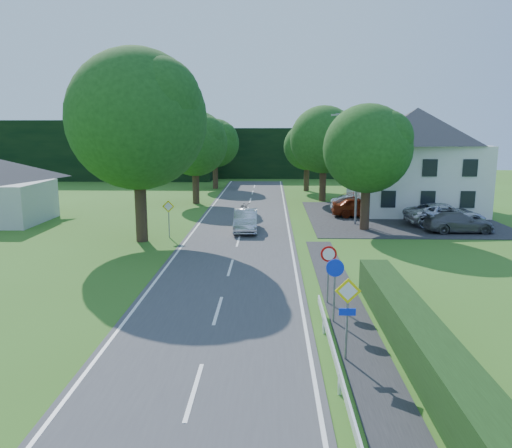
{
  "coord_description": "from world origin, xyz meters",
  "views": [
    {
      "loc": [
        2.02,
        -6.13,
        6.89
      ],
      "look_at": [
        1.23,
        19.74,
        1.94
      ],
      "focal_mm": 35.0,
      "sensor_mm": 36.0,
      "label": 1
    }
  ],
  "objects_px": {
    "streetlight": "(355,163)",
    "moving_car": "(246,220)",
    "parked_car_silver_a": "(357,204)",
    "parasol": "(353,204)",
    "parked_car_grey": "(459,222)",
    "motorcycle": "(245,208)",
    "parked_car_red": "(361,207)",
    "parked_car_silver_b": "(445,214)"
  },
  "relations": [
    {
      "from": "parked_car_silver_a",
      "to": "parasol",
      "type": "distance_m",
      "value": 2.36
    },
    {
      "from": "moving_car",
      "to": "parked_car_grey",
      "type": "xyz_separation_m",
      "value": [
        14.37,
        0.06,
        -0.07
      ]
    },
    {
      "from": "parked_car_red",
      "to": "parasol",
      "type": "relative_size",
      "value": 2.05
    },
    {
      "from": "streetlight",
      "to": "parked_car_red",
      "type": "height_order",
      "value": "streetlight"
    },
    {
      "from": "moving_car",
      "to": "parked_car_silver_b",
      "type": "bearing_deg",
      "value": 8.59
    },
    {
      "from": "parasol",
      "to": "moving_car",
      "type": "bearing_deg",
      "value": -144.02
    },
    {
      "from": "parked_car_grey",
      "to": "parasol",
      "type": "distance_m",
      "value": 8.54
    },
    {
      "from": "parked_car_silver_a",
      "to": "parasol",
      "type": "height_order",
      "value": "parasol"
    },
    {
      "from": "streetlight",
      "to": "parasol",
      "type": "distance_m",
      "value": 4.63
    },
    {
      "from": "streetlight",
      "to": "moving_car",
      "type": "xyz_separation_m",
      "value": [
        -7.76,
        -2.86,
        -3.69
      ]
    },
    {
      "from": "streetlight",
      "to": "motorcycle",
      "type": "height_order",
      "value": "streetlight"
    },
    {
      "from": "parasol",
      "to": "streetlight",
      "type": "bearing_deg",
      "value": -98.13
    },
    {
      "from": "streetlight",
      "to": "parked_car_silver_b",
      "type": "bearing_deg",
      "value": -2.2
    },
    {
      "from": "moving_car",
      "to": "parked_car_silver_a",
      "type": "xyz_separation_m",
      "value": [
        8.88,
        8.2,
        -0.03
      ]
    },
    {
      "from": "streetlight",
      "to": "parked_car_silver_b",
      "type": "relative_size",
      "value": 1.42
    },
    {
      "from": "parked_car_silver_b",
      "to": "moving_car",
      "type": "bearing_deg",
      "value": 96.28
    },
    {
      "from": "parasol",
      "to": "motorcycle",
      "type": "bearing_deg",
      "value": 172.47
    },
    {
      "from": "motorcycle",
      "to": "parasol",
      "type": "bearing_deg",
      "value": -31.63
    },
    {
      "from": "moving_car",
      "to": "parasol",
      "type": "bearing_deg",
      "value": 34.2
    },
    {
      "from": "parked_car_grey",
      "to": "moving_car",
      "type": "bearing_deg",
      "value": 87.6
    },
    {
      "from": "motorcycle",
      "to": "parked_car_red",
      "type": "xyz_separation_m",
      "value": [
        9.29,
        -1.24,
        0.32
      ]
    },
    {
      "from": "streetlight",
      "to": "parasol",
      "type": "height_order",
      "value": "streetlight"
    },
    {
      "from": "parked_car_silver_a",
      "to": "parked_car_grey",
      "type": "relative_size",
      "value": 0.94
    },
    {
      "from": "parked_car_red",
      "to": "parked_car_silver_a",
      "type": "distance_m",
      "value": 2.34
    },
    {
      "from": "parked_car_grey",
      "to": "parasol",
      "type": "xyz_separation_m",
      "value": [
        -6.16,
        5.9,
        0.34
      ]
    },
    {
      "from": "parked_car_red",
      "to": "parked_car_silver_a",
      "type": "relative_size",
      "value": 1.07
    },
    {
      "from": "parasol",
      "to": "parked_car_silver_b",
      "type": "bearing_deg",
      "value": -28.87
    },
    {
      "from": "streetlight",
      "to": "parasol",
      "type": "bearing_deg",
      "value": 81.87
    },
    {
      "from": "parked_car_red",
      "to": "parasol",
      "type": "height_order",
      "value": "parasol"
    },
    {
      "from": "moving_car",
      "to": "parked_car_silver_a",
      "type": "height_order",
      "value": "moving_car"
    },
    {
      "from": "moving_car",
      "to": "motorcycle",
      "type": "xyz_separation_m",
      "value": [
        -0.45,
        7.1,
        -0.28
      ]
    },
    {
      "from": "parked_car_grey",
      "to": "motorcycle",
      "type": "bearing_deg",
      "value": 61.95
    },
    {
      "from": "moving_car",
      "to": "parked_car_grey",
      "type": "bearing_deg",
      "value": -1.55
    },
    {
      "from": "parasol",
      "to": "parked_car_red",
      "type": "bearing_deg",
      "value": -8.49
    },
    {
      "from": "streetlight",
      "to": "parked_car_grey",
      "type": "relative_size",
      "value": 1.75
    },
    {
      "from": "moving_car",
      "to": "parked_car_silver_b",
      "type": "height_order",
      "value": "parked_car_silver_b"
    },
    {
      "from": "streetlight",
      "to": "parasol",
      "type": "xyz_separation_m",
      "value": [
        0.44,
        3.1,
        -3.42
      ]
    },
    {
      "from": "moving_car",
      "to": "parked_car_silver_b",
      "type": "distance_m",
      "value": 14.51
    },
    {
      "from": "parked_car_red",
      "to": "parked_car_silver_a",
      "type": "height_order",
      "value": "parked_car_red"
    },
    {
      "from": "streetlight",
      "to": "parked_car_grey",
      "type": "xyz_separation_m",
      "value": [
        6.61,
        -2.8,
        -3.76
      ]
    },
    {
      "from": "streetlight",
      "to": "parked_car_silver_a",
      "type": "distance_m",
      "value": 6.6
    },
    {
      "from": "parked_car_red",
      "to": "parasol",
      "type": "bearing_deg",
      "value": 84.12
    }
  ]
}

